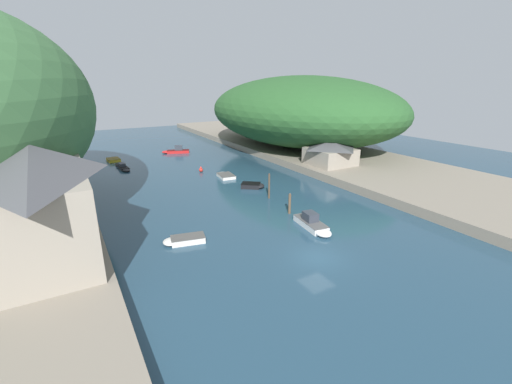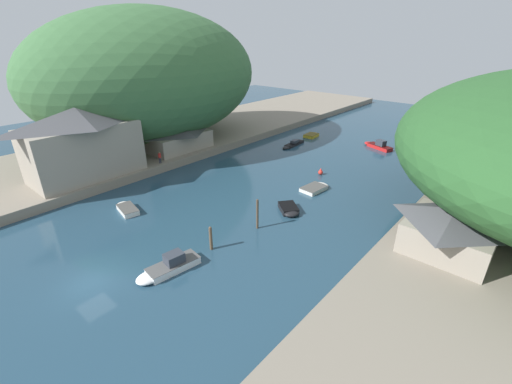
{
  "view_description": "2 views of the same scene",
  "coord_description": "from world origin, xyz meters",
  "px_view_note": "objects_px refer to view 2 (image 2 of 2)",
  "views": [
    {
      "loc": [
        -17.72,
        -20.16,
        14.64
      ],
      "look_at": [
        2.8,
        15.65,
        1.09
      ],
      "focal_mm": 24.0,
      "sensor_mm": 36.0,
      "label": 1
    },
    {
      "loc": [
        24.56,
        -7.78,
        18.52
      ],
      "look_at": [
        1.43,
        18.9,
        1.94
      ],
      "focal_mm": 24.0,
      "sensor_mm": 36.0,
      "label": 2
    }
  ],
  "objects_px": {
    "person_on_quay": "(160,157)",
    "boat_red_skiff": "(316,188)",
    "waterfront_building": "(82,142)",
    "right_bank_cottage": "(451,228)",
    "boat_near_quay": "(293,144)",
    "boat_yellow_tender": "(126,208)",
    "boat_far_right_bank": "(377,145)",
    "channel_buoy_near": "(321,172)",
    "boat_cabin_cruiser": "(289,210)",
    "person_by_boathouse": "(172,150)",
    "boat_white_cruiser": "(168,267)",
    "boathouse_shed": "(176,135)",
    "boat_open_rowboat": "(312,135)"
  },
  "relations": [
    {
      "from": "boat_red_skiff",
      "to": "person_on_quay",
      "type": "height_order",
      "value": "person_on_quay"
    },
    {
      "from": "boat_cabin_cruiser",
      "to": "person_by_boathouse",
      "type": "bearing_deg",
      "value": -54.86
    },
    {
      "from": "right_bank_cottage",
      "to": "person_on_quay",
      "type": "distance_m",
      "value": 37.54
    },
    {
      "from": "boat_yellow_tender",
      "to": "boat_white_cruiser",
      "type": "bearing_deg",
      "value": -93.7
    },
    {
      "from": "waterfront_building",
      "to": "person_on_quay",
      "type": "height_order",
      "value": "waterfront_building"
    },
    {
      "from": "right_bank_cottage",
      "to": "channel_buoy_near",
      "type": "bearing_deg",
      "value": 151.24
    },
    {
      "from": "person_on_quay",
      "to": "boat_far_right_bank",
      "type": "bearing_deg",
      "value": -14.16
    },
    {
      "from": "boathouse_shed",
      "to": "boat_cabin_cruiser",
      "type": "xyz_separation_m",
      "value": [
        25.51,
        -4.03,
        -3.16
      ]
    },
    {
      "from": "waterfront_building",
      "to": "right_bank_cottage",
      "type": "relative_size",
      "value": 1.98
    },
    {
      "from": "boat_yellow_tender",
      "to": "boat_cabin_cruiser",
      "type": "bearing_deg",
      "value": -38.67
    },
    {
      "from": "person_on_quay",
      "to": "right_bank_cottage",
      "type": "bearing_deg",
      "value": -66.67
    },
    {
      "from": "boat_red_skiff",
      "to": "person_by_boathouse",
      "type": "height_order",
      "value": "person_by_boathouse"
    },
    {
      "from": "waterfront_building",
      "to": "boat_near_quay",
      "type": "distance_m",
      "value": 33.76
    },
    {
      "from": "boat_open_rowboat",
      "to": "person_on_quay",
      "type": "bearing_deg",
      "value": -108.5
    },
    {
      "from": "person_by_boathouse",
      "to": "boat_white_cruiser",
      "type": "bearing_deg",
      "value": -134.62
    },
    {
      "from": "channel_buoy_near",
      "to": "person_by_boathouse",
      "type": "bearing_deg",
      "value": -150.58
    },
    {
      "from": "boat_near_quay",
      "to": "boat_white_cruiser",
      "type": "bearing_deg",
      "value": 105.32
    },
    {
      "from": "boat_far_right_bank",
      "to": "boat_open_rowboat",
      "type": "bearing_deg",
      "value": 115.59
    },
    {
      "from": "boathouse_shed",
      "to": "person_by_boathouse",
      "type": "relative_size",
      "value": 6.29
    },
    {
      "from": "right_bank_cottage",
      "to": "boat_red_skiff",
      "type": "relative_size",
      "value": 1.71
    },
    {
      "from": "boat_yellow_tender",
      "to": "channel_buoy_near",
      "type": "distance_m",
      "value": 26.33
    },
    {
      "from": "boat_near_quay",
      "to": "boat_yellow_tender",
      "type": "bearing_deg",
      "value": 85.79
    },
    {
      "from": "right_bank_cottage",
      "to": "boat_yellow_tender",
      "type": "distance_m",
      "value": 32.99
    },
    {
      "from": "boat_white_cruiser",
      "to": "boat_yellow_tender",
      "type": "distance_m",
      "value": 13.24
    },
    {
      "from": "boat_far_right_bank",
      "to": "person_by_boathouse",
      "type": "xyz_separation_m",
      "value": [
        -20.59,
        -28.31,
        1.7
      ]
    },
    {
      "from": "boat_far_right_bank",
      "to": "boat_cabin_cruiser",
      "type": "bearing_deg",
      "value": -156.04
    },
    {
      "from": "waterfront_building",
      "to": "boat_yellow_tender",
      "type": "height_order",
      "value": "waterfront_building"
    },
    {
      "from": "boat_open_rowboat",
      "to": "boat_white_cruiser",
      "type": "bearing_deg",
      "value": -78.55
    },
    {
      "from": "person_on_quay",
      "to": "boat_red_skiff",
      "type": "bearing_deg",
      "value": -48.12
    },
    {
      "from": "boat_cabin_cruiser",
      "to": "boat_white_cruiser",
      "type": "xyz_separation_m",
      "value": [
        -1.57,
        -15.35,
        0.15
      ]
    },
    {
      "from": "boathouse_shed",
      "to": "boat_far_right_bank",
      "type": "bearing_deg",
      "value": 47.46
    },
    {
      "from": "boat_open_rowboat",
      "to": "person_by_boathouse",
      "type": "relative_size",
      "value": 2.21
    },
    {
      "from": "waterfront_building",
      "to": "right_bank_cottage",
      "type": "distance_m",
      "value": 42.55
    },
    {
      "from": "right_bank_cottage",
      "to": "boat_near_quay",
      "type": "height_order",
      "value": "right_bank_cottage"
    },
    {
      "from": "boathouse_shed",
      "to": "boat_far_right_bank",
      "type": "height_order",
      "value": "boathouse_shed"
    },
    {
      "from": "boat_open_rowboat",
      "to": "person_by_boathouse",
      "type": "xyz_separation_m",
      "value": [
        -8.0,
        -26.99,
        1.87
      ]
    },
    {
      "from": "channel_buoy_near",
      "to": "boat_cabin_cruiser",
      "type": "bearing_deg",
      "value": -74.84
    },
    {
      "from": "boat_far_right_bank",
      "to": "channel_buoy_near",
      "type": "xyz_separation_m",
      "value": [
        -1.03,
        -17.28,
        -0.08
      ]
    },
    {
      "from": "person_on_quay",
      "to": "boat_white_cruiser",
      "type": "bearing_deg",
      "value": -105.91
    },
    {
      "from": "boat_cabin_cruiser",
      "to": "boat_open_rowboat",
      "type": "xyz_separation_m",
      "value": [
        -14.83,
        28.06,
        -0.03
      ]
    },
    {
      "from": "boat_yellow_tender",
      "to": "boat_near_quay",
      "type": "bearing_deg",
      "value": 11.68
    },
    {
      "from": "boat_white_cruiser",
      "to": "boat_cabin_cruiser",
      "type": "bearing_deg",
      "value": -88.36
    },
    {
      "from": "waterfront_building",
      "to": "channel_buoy_near",
      "type": "height_order",
      "value": "waterfront_building"
    },
    {
      "from": "channel_buoy_near",
      "to": "person_by_boathouse",
      "type": "height_order",
      "value": "person_by_boathouse"
    },
    {
      "from": "boat_open_rowboat",
      "to": "channel_buoy_near",
      "type": "bearing_deg",
      "value": -59.64
    },
    {
      "from": "boat_far_right_bank",
      "to": "boat_near_quay",
      "type": "bearing_deg",
      "value": 145.6
    },
    {
      "from": "boat_cabin_cruiser",
      "to": "boat_white_cruiser",
      "type": "height_order",
      "value": "boat_white_cruiser"
    },
    {
      "from": "person_by_boathouse",
      "to": "boat_red_skiff",
      "type": "bearing_deg",
      "value": -80.89
    },
    {
      "from": "boat_near_quay",
      "to": "boat_far_right_bank",
      "type": "bearing_deg",
      "value": -148.03
    },
    {
      "from": "person_by_boathouse",
      "to": "boat_open_rowboat",
      "type": "bearing_deg",
      "value": -23.46
    }
  ]
}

